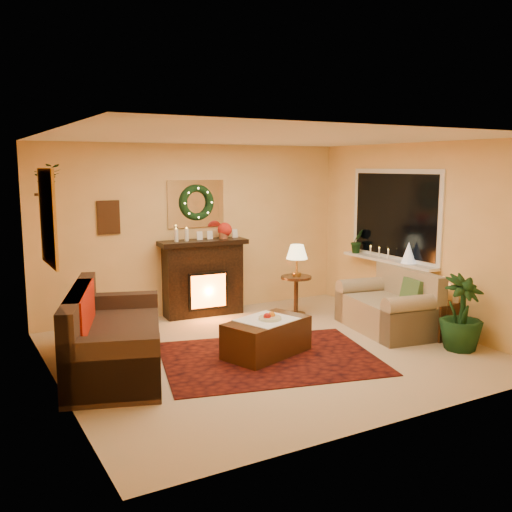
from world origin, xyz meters
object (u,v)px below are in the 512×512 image
end_table_square (438,318)px  coffee_table (267,338)px  sofa (116,332)px  loveseat (387,301)px  side_table_round (296,294)px  fireplace (203,280)px

end_table_square → coffee_table: end_table_square is taller
sofa → coffee_table: size_ratio=2.06×
loveseat → coffee_table: size_ratio=1.40×
sofa → side_table_round: size_ratio=3.55×
loveseat → end_table_square: 0.71m
fireplace → side_table_round: fireplace is taller
loveseat → side_table_round: size_ratio=2.42×
sofa → loveseat: 3.73m
sofa → loveseat: (3.72, -0.31, -0.01)m
side_table_round → end_table_square: bearing=-61.9°
side_table_round → end_table_square: 2.15m
side_table_round → coffee_table: side_table_round is taller
end_table_square → fireplace: bearing=130.7°
sofa → fireplace: size_ratio=1.81×
loveseat → end_table_square: loveseat is taller
sofa → side_table_round: 3.22m
sofa → fireplace: (1.82, 1.72, 0.12)m
end_table_square → coffee_table: bearing=168.4°
loveseat → side_table_round: loveseat is taller
coffee_table → end_table_square: bearing=-30.7°
loveseat → coffee_table: loveseat is taller
sofa → end_table_square: size_ratio=4.47×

